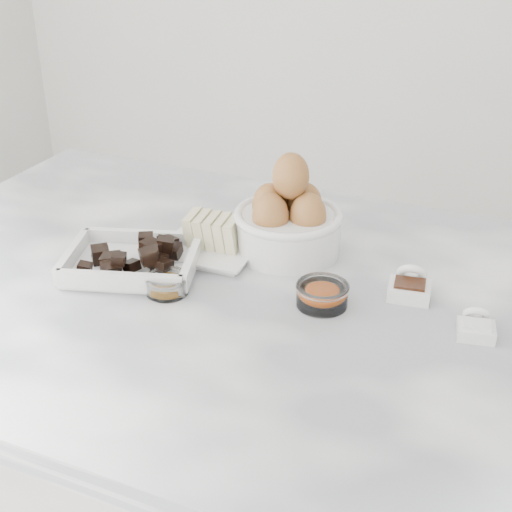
% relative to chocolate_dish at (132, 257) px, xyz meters
% --- Properties ---
extents(marble_slab, '(1.20, 0.80, 0.04)m').
position_rel_chocolate_dish_xyz_m(marble_slab, '(0.17, 0.02, -0.04)').
color(marble_slab, white).
rests_on(marble_slab, cabinet).
extents(chocolate_dish, '(0.24, 0.21, 0.05)m').
position_rel_chocolate_dish_xyz_m(chocolate_dish, '(0.00, 0.00, 0.00)').
color(chocolate_dish, white).
rests_on(chocolate_dish, marble_slab).
extents(butter_plate, '(0.16, 0.16, 0.06)m').
position_rel_chocolate_dish_xyz_m(butter_plate, '(0.08, 0.11, 0.00)').
color(butter_plate, white).
rests_on(butter_plate, marble_slab).
extents(sugar_ramekin, '(0.08, 0.08, 0.05)m').
position_rel_chocolate_dish_xyz_m(sugar_ramekin, '(0.20, 0.21, 0.00)').
color(sugar_ramekin, white).
rests_on(sugar_ramekin, marble_slab).
extents(egg_bowl, '(0.18, 0.18, 0.17)m').
position_rel_chocolate_dish_xyz_m(egg_bowl, '(0.20, 0.16, 0.03)').
color(egg_bowl, white).
rests_on(egg_bowl, marble_slab).
extents(honey_bowl, '(0.07, 0.07, 0.03)m').
position_rel_chocolate_dish_xyz_m(honey_bowl, '(0.08, -0.04, -0.01)').
color(honey_bowl, white).
rests_on(honey_bowl, marble_slab).
extents(zest_bowl, '(0.08, 0.08, 0.03)m').
position_rel_chocolate_dish_xyz_m(zest_bowl, '(0.30, 0.02, -0.00)').
color(zest_bowl, white).
rests_on(zest_bowl, marble_slab).
extents(vanilla_spoon, '(0.07, 0.08, 0.05)m').
position_rel_chocolate_dish_xyz_m(vanilla_spoon, '(0.41, 0.10, -0.01)').
color(vanilla_spoon, white).
rests_on(vanilla_spoon, marble_slab).
extents(salt_spoon, '(0.06, 0.07, 0.04)m').
position_rel_chocolate_dish_xyz_m(salt_spoon, '(0.51, 0.03, -0.01)').
color(salt_spoon, white).
rests_on(salt_spoon, marble_slab).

